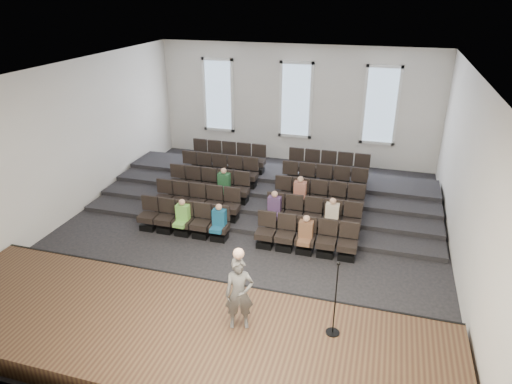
% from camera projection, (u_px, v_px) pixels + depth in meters
% --- Properties ---
extents(ground, '(14.00, 14.00, 0.00)m').
position_uv_depth(ground, '(248.00, 233.00, 14.34)').
color(ground, black).
rests_on(ground, ground).
extents(ceiling, '(12.00, 14.00, 0.02)m').
position_uv_depth(ceiling, '(247.00, 71.00, 12.29)').
color(ceiling, white).
rests_on(ceiling, ground).
extents(wall_back, '(12.00, 0.04, 5.00)m').
position_uv_depth(wall_back, '(296.00, 105.00, 19.47)').
color(wall_back, silver).
rests_on(wall_back, ground).
extents(wall_front, '(12.00, 0.04, 5.00)m').
position_uv_depth(wall_front, '(115.00, 305.00, 7.17)').
color(wall_front, silver).
rests_on(wall_front, ground).
extents(wall_left, '(0.04, 14.00, 5.00)m').
position_uv_depth(wall_left, '(71.00, 141.00, 14.86)').
color(wall_left, silver).
rests_on(wall_left, ground).
extents(wall_right, '(0.04, 14.00, 5.00)m').
position_uv_depth(wall_right, '(469.00, 181.00, 11.78)').
color(wall_right, silver).
rests_on(wall_right, ground).
extents(stage, '(11.80, 3.60, 0.50)m').
position_uv_depth(stage, '(178.00, 335.00, 9.77)').
color(stage, '#4E3821').
rests_on(stage, ground).
extents(stage_lip, '(11.80, 0.06, 0.52)m').
position_uv_depth(stage_lip, '(208.00, 288.00, 11.32)').
color(stage_lip, black).
rests_on(stage_lip, ground).
extents(risers, '(11.80, 4.80, 0.60)m').
position_uv_depth(risers, '(273.00, 189.00, 17.04)').
color(risers, black).
rests_on(risers, ground).
extents(seating_rows, '(6.80, 4.70, 1.67)m').
position_uv_depth(seating_rows, '(261.00, 194.00, 15.41)').
color(seating_rows, black).
rests_on(seating_rows, ground).
extents(windows, '(8.44, 0.10, 3.24)m').
position_uv_depth(windows, '(296.00, 100.00, 19.33)').
color(windows, white).
rests_on(windows, wall_back).
extents(audience, '(4.85, 2.64, 1.10)m').
position_uv_depth(audience, '(262.00, 208.00, 14.18)').
color(audience, '#70BE4C').
rests_on(audience, seating_rows).
extents(speaker, '(0.69, 0.57, 1.64)m').
position_uv_depth(speaker, '(239.00, 294.00, 9.36)').
color(speaker, '#585653').
rests_on(speaker, stage).
extents(mic_stand, '(0.29, 0.29, 1.74)m').
position_uv_depth(mic_stand, '(334.00, 313.00, 9.28)').
color(mic_stand, black).
rests_on(mic_stand, stage).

